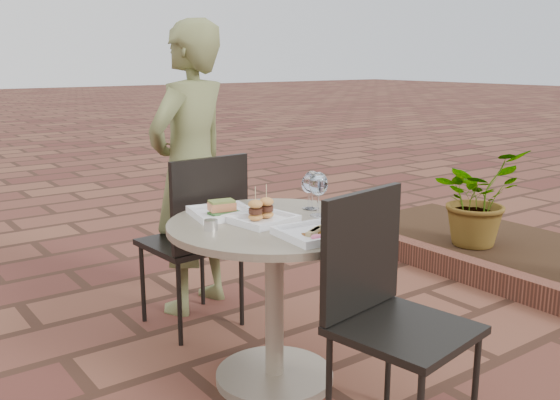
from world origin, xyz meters
TOP-DOWN VIEW (x-y plane):
  - ground at (0.00, 0.00)m, footprint 60.00×60.00m
  - cafe_table at (-0.14, 0.06)m, footprint 0.90×0.90m
  - chair_far at (-0.13, 0.73)m, footprint 0.47×0.47m
  - chair_near at (-0.05, -0.49)m, footprint 0.51×0.51m
  - diner at (-0.01, 1.04)m, footprint 0.69×0.58m
  - plate_salmon at (-0.26, 0.28)m, footprint 0.30×0.30m
  - plate_sliders at (-0.19, 0.10)m, footprint 0.27×0.27m
  - plate_tuna at (-0.15, -0.21)m, footprint 0.27×0.27m
  - wine_glass_right at (0.07, 0.03)m, footprint 0.08×0.08m
  - wine_glass_mid at (0.13, 0.15)m, footprint 0.08×0.08m
  - wine_glass_far at (0.12, 0.16)m, footprint 0.07×0.07m
  - steel_ramekin at (-0.42, 0.11)m, footprint 0.07×0.07m
  - cutlery_set at (0.11, -0.05)m, footprint 0.08×0.18m
  - planter_curb at (1.60, 0.30)m, footprint 0.12×3.00m
  - mulch_bed at (2.30, 0.30)m, footprint 1.30×3.00m
  - potted_plant_a at (2.16, 0.74)m, footprint 0.64×0.55m

SIDE VIEW (x-z plane):
  - ground at x=0.00m, z-range 0.00..0.00m
  - mulch_bed at x=2.30m, z-range 0.00..0.06m
  - planter_curb at x=1.60m, z-range 0.00..0.15m
  - potted_plant_a at x=2.16m, z-range 0.06..0.77m
  - cafe_table at x=-0.14m, z-range 0.12..0.85m
  - chair_far at x=-0.13m, z-range 0.08..1.01m
  - chair_near at x=-0.05m, z-range 0.08..1.01m
  - cutlery_set at x=0.11m, z-range 0.73..0.73m
  - plate_tuna at x=-0.15m, z-range 0.73..0.76m
  - plate_salmon at x=-0.26m, z-range 0.72..0.78m
  - steel_ramekin at x=-0.42m, z-range 0.73..0.77m
  - plate_sliders at x=-0.19m, z-range 0.68..0.84m
  - diner at x=-0.01m, z-range 0.00..1.61m
  - wine_glass_far at x=0.12m, z-range 0.76..0.92m
  - wine_glass_mid at x=0.13m, z-range 0.77..0.94m
  - wine_glass_right at x=0.07m, z-range 0.77..0.96m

